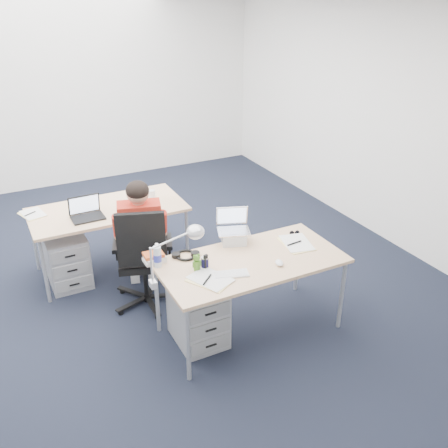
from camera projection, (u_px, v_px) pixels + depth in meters
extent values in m
plane|color=black|center=(150.00, 291.00, 5.15)|extent=(7.00, 7.00, 0.00)
cube|color=white|center=(65.00, 93.00, 7.33)|extent=(6.00, 0.02, 2.80)
cube|color=white|center=(390.00, 124.00, 5.75)|extent=(0.02, 7.00, 2.80)
cube|color=tan|center=(251.00, 261.00, 4.29)|extent=(1.60, 0.80, 0.03)
cylinder|color=#B7BABC|center=(188.00, 345.00, 3.87)|extent=(0.04, 0.04, 0.70)
cylinder|color=#B7BABC|center=(342.00, 295.00, 4.48)|extent=(0.04, 0.04, 0.70)
cylinder|color=#B7BABC|center=(157.00, 298.00, 4.43)|extent=(0.04, 0.04, 0.70)
cylinder|color=#B7BABC|center=(297.00, 260.00, 5.04)|extent=(0.04, 0.04, 0.70)
cube|color=tan|center=(107.00, 210.00, 5.26)|extent=(1.60, 0.80, 0.03)
cylinder|color=#B7BABC|center=(45.00, 272.00, 4.83)|extent=(0.04, 0.04, 0.70)
cylinder|color=#B7BABC|center=(187.00, 239.00, 5.44)|extent=(0.04, 0.04, 0.70)
cylinder|color=#B7BABC|center=(34.00, 241.00, 5.39)|extent=(0.04, 0.04, 0.70)
cylinder|color=#B7BABC|center=(164.00, 215.00, 6.00)|extent=(0.04, 0.04, 0.70)
cylinder|color=black|center=(145.00, 279.00, 4.89)|extent=(0.05, 0.05, 0.42)
cube|color=black|center=(144.00, 259.00, 4.79)|extent=(0.58, 0.58, 0.07)
cube|color=black|center=(141.00, 240.00, 4.44)|extent=(0.43, 0.19, 0.52)
cube|color=red|center=(141.00, 230.00, 4.66)|extent=(0.43, 0.31, 0.54)
sphere|color=tan|center=(138.00, 193.00, 4.49)|extent=(0.21, 0.21, 0.21)
cube|color=#AEB0B3|center=(198.00, 314.00, 4.35)|extent=(0.40, 0.50, 0.55)
cube|color=#AEB0B3|center=(67.00, 260.00, 5.19)|extent=(0.40, 0.50, 0.55)
cube|color=white|center=(231.00, 274.00, 4.07)|extent=(0.31, 0.20, 0.01)
ellipsoid|color=white|center=(279.00, 263.00, 4.20)|extent=(0.09, 0.12, 0.04)
cylinder|color=#15123B|center=(205.00, 262.00, 4.15)|extent=(0.07, 0.07, 0.10)
cylinder|color=silver|center=(157.00, 255.00, 4.14)|extent=(0.08, 0.08, 0.22)
cube|color=silver|center=(154.00, 257.00, 4.24)|extent=(0.19, 0.15, 0.08)
cube|color=black|center=(206.00, 262.00, 4.13)|extent=(0.04, 0.03, 0.13)
cube|color=#FFE893|center=(210.00, 280.00, 3.99)|extent=(0.36, 0.40, 0.01)
cube|color=#FFE893|center=(296.00, 244.00, 4.54)|extent=(0.30, 0.38, 0.01)
cylinder|color=white|center=(152.00, 194.00, 5.46)|extent=(0.09, 0.09, 0.10)
cube|color=white|center=(32.00, 214.00, 5.11)|extent=(0.26, 0.32, 0.01)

